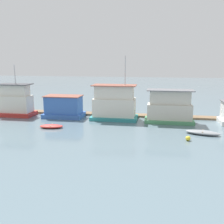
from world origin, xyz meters
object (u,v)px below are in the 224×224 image
(houseboat_green, at_px, (169,108))
(houseboat_blue, at_px, (64,107))
(houseboat_red, at_px, (15,102))
(houseboat_teal, at_px, (114,104))
(dinghy_red, at_px, (51,126))
(buoy_yellow, at_px, (188,138))
(dinghy_grey, at_px, (203,133))

(houseboat_green, bearing_deg, houseboat_blue, 177.75)
(houseboat_red, relative_size, houseboat_teal, 0.86)
(houseboat_red, height_order, houseboat_blue, houseboat_red)
(dinghy_red, height_order, buoy_yellow, buoy_yellow)
(dinghy_red, relative_size, dinghy_grey, 0.77)
(dinghy_red, xyz_separation_m, dinghy_grey, (19.69, 0.31, 0.02))
(houseboat_green, xyz_separation_m, buoy_yellow, (1.74, -8.47, -1.87))
(houseboat_blue, xyz_separation_m, houseboat_teal, (8.26, -0.10, 0.78))
(houseboat_teal, height_order, houseboat_green, houseboat_teal)
(dinghy_red, bearing_deg, dinghy_grey, 0.91)
(houseboat_green, xyz_separation_m, dinghy_grey, (3.83, -5.67, -1.89))
(houseboat_blue, bearing_deg, houseboat_red, -178.06)
(dinghy_red, bearing_deg, houseboat_red, 144.47)
(houseboat_red, bearing_deg, buoy_yellow, -18.46)
(houseboat_blue, relative_size, houseboat_teal, 0.65)
(dinghy_red, bearing_deg, houseboat_green, 20.67)
(houseboat_blue, relative_size, dinghy_grey, 1.46)
(houseboat_red, xyz_separation_m, buoy_yellow, (26.50, -8.84, -1.99))
(houseboat_green, distance_m, dinghy_grey, 7.10)
(dinghy_grey, distance_m, buoy_yellow, 3.49)
(houseboat_green, bearing_deg, dinghy_red, -159.33)
(dinghy_red, distance_m, dinghy_grey, 19.69)
(dinghy_grey, xyz_separation_m, buoy_yellow, (-2.09, -2.80, 0.02))
(houseboat_teal, xyz_separation_m, dinghy_red, (-7.58, -6.53, -2.20))
(houseboat_green, bearing_deg, dinghy_grey, -55.98)
(houseboat_red, distance_m, dinghy_grey, 29.29)
(buoy_yellow, bearing_deg, dinghy_grey, 53.33)
(houseboat_red, height_order, dinghy_grey, houseboat_red)
(houseboat_blue, distance_m, dinghy_red, 6.82)
(houseboat_blue, xyz_separation_m, dinghy_red, (0.68, -6.63, -1.41))
(houseboat_red, bearing_deg, houseboat_teal, 0.63)
(houseboat_blue, height_order, dinghy_grey, houseboat_blue)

